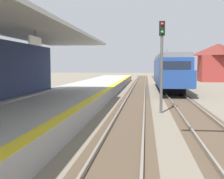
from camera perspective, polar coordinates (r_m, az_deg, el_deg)
station_platform at (r=16.26m, az=-12.21°, el=-3.50°), size 5.00×80.00×0.91m
track_pair_nearest_platform at (r=19.44m, az=4.10°, el=-3.28°), size 2.34×120.00×0.16m
track_pair_middle at (r=19.60m, az=14.10°, el=-3.34°), size 2.34×120.00×0.16m
approaching_train at (r=34.35m, az=10.89°, el=3.65°), size 2.93×19.60×4.76m
rail_signal_post at (r=17.10m, az=9.52°, el=6.15°), size 0.32×0.34×5.20m
distant_trackside_house at (r=53.24m, az=19.70°, el=5.03°), size 6.60×5.28×6.40m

